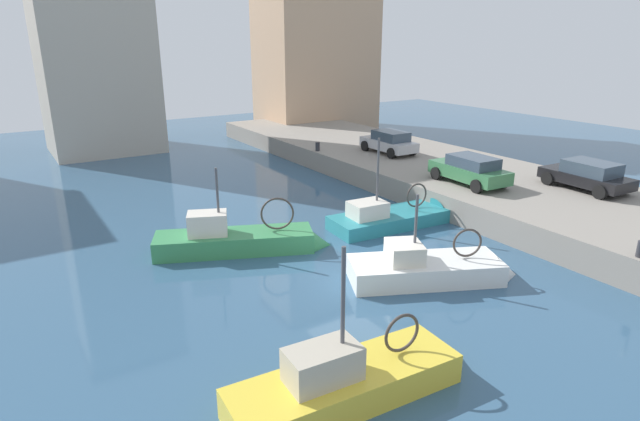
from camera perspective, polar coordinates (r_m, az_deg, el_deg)
water_surface at (r=18.94m, az=3.61°, el=-7.05°), size 80.00×80.00×0.00m
quay_wall at (r=26.75m, az=24.00°, el=0.44°), size 9.00×56.00×1.20m
fishing_boat_white at (r=18.98m, az=12.31°, el=-7.11°), size 6.23×4.17×4.02m
fishing_boat_green at (r=21.16m, az=-8.50°, el=-4.04°), size 7.02×4.17×4.21m
fishing_boat_yellow at (r=13.22m, az=3.99°, el=-18.99°), size 6.56×2.21×4.68m
fishing_boat_teal at (r=24.04m, az=8.25°, el=-1.28°), size 6.35×2.58×4.97m
parked_car_green at (r=26.78m, az=16.03°, el=4.31°), size 2.12×4.21×1.41m
parked_car_black at (r=27.88m, az=27.12°, el=3.47°), size 2.22×4.13×1.37m
parked_car_silver at (r=32.98m, az=7.54°, el=7.42°), size 1.91×3.86×1.41m
mooring_bollard_mid at (r=33.48m, az=-0.26°, el=6.98°), size 0.28×0.28×0.55m
waterfront_building_west at (r=48.13m, az=-0.44°, el=19.59°), size 10.10×6.45×18.14m
waterfront_building_west_mid at (r=41.89m, az=-23.66°, el=17.69°), size 7.70×6.91×17.24m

